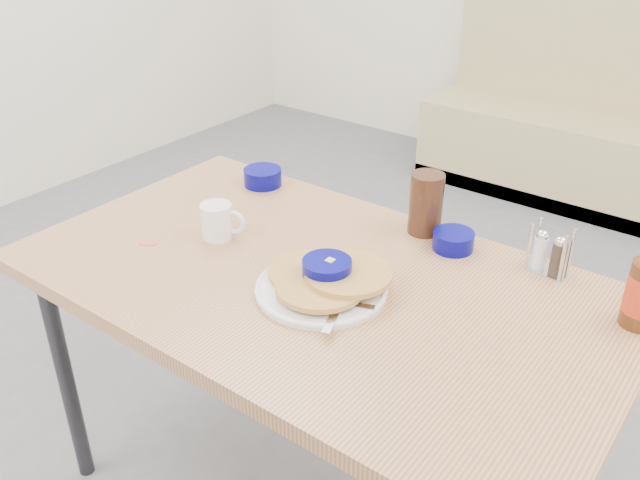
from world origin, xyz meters
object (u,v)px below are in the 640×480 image
Objects in this scene: grits_setting at (327,277)px; condiment_caddy at (549,256)px; coffee_mug at (218,221)px; butter_bowl at (453,241)px; dining_table at (316,298)px; creamer_bowl at (263,177)px; booth_bench at (611,137)px; amber_tumbler at (426,204)px; pancake_plate at (324,283)px.

condiment_caddy is (0.36, 0.37, 0.01)m from grits_setting.
coffee_mug is 1.11× the size of butter_bowl.
coffee_mug is at bearing 179.65° from dining_table.
butter_bowl reaches higher than dining_table.
dining_table is at bearing -35.66° from creamer_bowl.
amber_tumbler is (0.09, -2.19, 0.49)m from booth_bench.
dining_table is at bearing -122.26° from butter_bowl.
amber_tumbler is at bearing 40.15° from coffee_mug.
coffee_mug reaches higher than creamer_bowl.
dining_table is at bearing -0.35° from coffee_mug.
pancake_plate is at bearing -95.83° from amber_tumbler.
creamer_bowl is (-0.12, 0.31, -0.02)m from coffee_mug.
coffee_mug is at bearing -148.84° from condiment_caddy.
creamer_bowl reaches higher than butter_bowl.
amber_tumbler is at bearing 3.13° from creamer_bowl.
butter_bowl is at bearing 67.49° from grits_setting.
pancake_plate is at bearing -98.02° from grits_setting.
coffee_mug is 0.33m from creamer_bowl.
amber_tumbler is 1.36× the size of condiment_caddy.
coffee_mug is at bearing 175.08° from grits_setting.
booth_bench reaches higher than dining_table.
dining_table is at bearing -134.52° from condiment_caddy.
dining_table is 13.86× the size of butter_bowl.
grits_setting reaches higher than butter_bowl.
grits_setting is 0.36m from butter_bowl.
booth_bench is at bearing 83.03° from coffee_mug.
booth_bench reaches higher than grits_setting.
booth_bench is 18.81× the size of butter_bowl.
pancake_plate is at bearing -35.76° from creamer_bowl.
grits_setting is 1.66× the size of amber_tumbler.
booth_bench is at bearing 92.38° from amber_tumbler.
amber_tumbler reaches higher than grits_setting.
pancake_plate is at bearing -36.61° from dining_table.
booth_bench is at bearing 90.00° from dining_table.
booth_bench reaches higher than butter_bowl.
dining_table is 4.79× the size of pancake_plate.
condiment_caddy is at bearing 0.00° from amber_tumbler.
grits_setting is at bearing -128.20° from condiment_caddy.
booth_bench is 2.60m from grits_setting.
pancake_plate is (0.05, -2.57, 0.43)m from booth_bench.
butter_bowl is at bearing -0.63° from creamer_bowl.
pancake_plate is at bearing -6.43° from coffee_mug.
pancake_plate is 0.39m from amber_tumbler.
dining_table is at bearing 143.39° from pancake_plate.
grits_setting is at bearing -112.51° from butter_bowl.
creamer_bowl is (-0.49, 0.34, -0.01)m from grits_setting.
coffee_mug reaches higher than dining_table.
coffee_mug is 0.59m from butter_bowl.
condiment_caddy reaches higher than creamer_bowl.
butter_bowl is 0.63× the size of amber_tumbler.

